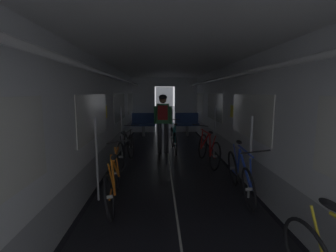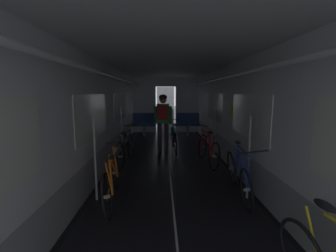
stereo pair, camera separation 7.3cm
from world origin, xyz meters
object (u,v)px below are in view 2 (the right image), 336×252
at_px(bicycle_blue, 238,175).
at_px(person_cyclist_aisle, 163,117).
at_px(bench_seat_far_right, 188,122).
at_px(bench_seat_far_left, 144,122).
at_px(bicycle_black, 126,149).
at_px(bicycle_orange, 111,180).
at_px(bicycle_teal_in_aisle, 174,139).
at_px(bicycle_red, 208,149).

relative_size(bicycle_blue, person_cyclist_aisle, 0.98).
distance_m(bench_seat_far_right, person_cyclist_aisle, 3.13).
bearing_deg(bench_seat_far_left, bicycle_black, -92.43).
bearing_deg(bench_seat_far_right, person_cyclist_aisle, -109.66).
bearing_deg(bench_seat_far_left, bicycle_orange, -90.86).
bearing_deg(bicycle_orange, bicycle_teal_in_aisle, 71.01).
distance_m(bicycle_blue, bicycle_black, 2.92).
height_order(person_cyclist_aisle, bicycle_teal_in_aisle, person_cyclist_aisle).
height_order(bench_seat_far_left, bicycle_teal_in_aisle, bench_seat_far_left).
distance_m(bench_seat_far_right, bicycle_black, 4.44).
height_order(bicycle_orange, bicycle_blue, same).
xyz_separation_m(bench_seat_far_right, bicycle_orange, (-1.89, -6.10, -0.19)).
bearing_deg(bench_seat_far_right, bicycle_red, -88.93).
relative_size(bicycle_orange, person_cyclist_aisle, 0.98).
distance_m(bicycle_blue, person_cyclist_aisle, 3.31).
xyz_separation_m(bicycle_black, person_cyclist_aisle, (0.93, 1.07, 0.69)).
height_order(bench_seat_far_right, person_cyclist_aisle, person_cyclist_aisle).
xyz_separation_m(bicycle_orange, bicycle_blue, (2.13, 0.21, 0.00)).
xyz_separation_m(bench_seat_far_right, bicycle_red, (0.07, -4.00, -0.19)).
distance_m(bicycle_orange, bicycle_blue, 2.14).
bearing_deg(bicycle_orange, bicycle_black, 92.10).
bearing_deg(person_cyclist_aisle, bicycle_red, -44.34).
height_order(bench_seat_far_right, bicycle_red, bicycle_red).
relative_size(bench_seat_far_right, bicycle_black, 0.58).
relative_size(bicycle_blue, bicycle_teal_in_aisle, 1.00).
distance_m(bench_seat_far_left, bicycle_teal_in_aisle, 2.87).
relative_size(bicycle_black, bicycle_teal_in_aisle, 1.00).
relative_size(bench_seat_far_left, bicycle_teal_in_aisle, 0.58).
xyz_separation_m(bicycle_black, bicycle_teal_in_aisle, (1.26, 1.33, 0.00)).
bearing_deg(bicycle_red, bicycle_black, 179.39).
distance_m(bench_seat_far_right, bicycle_blue, 5.89).
relative_size(bicycle_red, bicycle_teal_in_aisle, 1.00).
relative_size(bench_seat_far_right, bicycle_red, 0.58).
height_order(bench_seat_far_right, bicycle_teal_in_aisle, bench_seat_far_right).
height_order(bicycle_orange, bicycle_red, same).
distance_m(bench_seat_far_right, bicycle_teal_in_aisle, 2.74).
bearing_deg(person_cyclist_aisle, bench_seat_far_left, 104.62).
distance_m(bench_seat_far_left, person_cyclist_aisle, 3.05).
bearing_deg(bench_seat_far_right, bicycle_teal_in_aisle, -104.90).
distance_m(bicycle_orange, bicycle_teal_in_aisle, 3.65).
xyz_separation_m(bicycle_red, bicycle_teal_in_aisle, (-0.78, 1.36, 0.00)).
xyz_separation_m(bench_seat_far_right, bicycle_black, (-1.97, -3.98, -0.18)).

